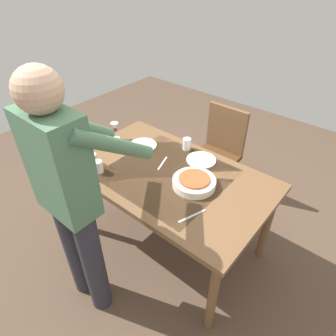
{
  "coord_description": "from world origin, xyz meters",
  "views": [
    {
      "loc": [
        -1.09,
        1.29,
        2.05
      ],
      "look_at": [
        0.0,
        0.0,
        0.8
      ],
      "focal_mm": 31.16,
      "sensor_mm": 36.0,
      "label": 1
    }
  ],
  "objects_px": {
    "wine_glass_left": "(115,128)",
    "water_cup_near_right": "(98,167)",
    "chair_near": "(219,148)",
    "water_cup_near_left": "(187,144)",
    "dinner_plate_far": "(201,160)",
    "water_cup_far_left": "(93,159)",
    "serving_bowl_pasta": "(194,182)",
    "person_server": "(71,195)",
    "wine_bottle": "(73,152)",
    "dining_table": "(168,181)",
    "dinner_plate_near": "(143,145)"
  },
  "relations": [
    {
      "from": "dinner_plate_far",
      "to": "water_cup_near_left",
      "type": "bearing_deg",
      "value": -17.64
    },
    {
      "from": "dining_table",
      "to": "dinner_plate_far",
      "type": "height_order",
      "value": "dinner_plate_far"
    },
    {
      "from": "person_server",
      "to": "water_cup_near_left",
      "type": "height_order",
      "value": "person_server"
    },
    {
      "from": "person_server",
      "to": "wine_glass_left",
      "type": "distance_m",
      "value": 0.99
    },
    {
      "from": "wine_glass_left",
      "to": "water_cup_near_left",
      "type": "relative_size",
      "value": 1.55
    },
    {
      "from": "chair_near",
      "to": "wine_glass_left",
      "type": "relative_size",
      "value": 6.03
    },
    {
      "from": "chair_near",
      "to": "wine_bottle",
      "type": "height_order",
      "value": "wine_bottle"
    },
    {
      "from": "water_cup_near_left",
      "to": "water_cup_near_right",
      "type": "xyz_separation_m",
      "value": [
        0.31,
        0.66,
        -0.0
      ]
    },
    {
      "from": "dining_table",
      "to": "wine_bottle",
      "type": "xyz_separation_m",
      "value": [
        0.62,
        0.36,
        0.19
      ]
    },
    {
      "from": "dining_table",
      "to": "wine_bottle",
      "type": "height_order",
      "value": "wine_bottle"
    },
    {
      "from": "dining_table",
      "to": "wine_glass_left",
      "type": "bearing_deg",
      "value": -7.83
    },
    {
      "from": "water_cup_near_right",
      "to": "serving_bowl_pasta",
      "type": "relative_size",
      "value": 0.32
    },
    {
      "from": "dining_table",
      "to": "dinner_plate_near",
      "type": "height_order",
      "value": "dinner_plate_near"
    },
    {
      "from": "wine_glass_left",
      "to": "serving_bowl_pasta",
      "type": "bearing_deg",
      "value": 174.78
    },
    {
      "from": "water_cup_near_left",
      "to": "serving_bowl_pasta",
      "type": "xyz_separation_m",
      "value": [
        -0.32,
        0.34,
        -0.02
      ]
    },
    {
      "from": "dining_table",
      "to": "water_cup_near_left",
      "type": "bearing_deg",
      "value": -74.92
    },
    {
      "from": "water_cup_near_right",
      "to": "water_cup_far_left",
      "type": "bearing_deg",
      "value": -18.4
    },
    {
      "from": "water_cup_far_left",
      "to": "dinner_plate_near",
      "type": "distance_m",
      "value": 0.45
    },
    {
      "from": "person_server",
      "to": "water_cup_near_right",
      "type": "relative_size",
      "value": 17.7
    },
    {
      "from": "chair_near",
      "to": "dinner_plate_far",
      "type": "bearing_deg",
      "value": 105.25
    },
    {
      "from": "chair_near",
      "to": "person_server",
      "type": "relative_size",
      "value": 0.54
    },
    {
      "from": "water_cup_near_right",
      "to": "water_cup_far_left",
      "type": "relative_size",
      "value": 1.06
    },
    {
      "from": "water_cup_near_right",
      "to": "dinner_plate_near",
      "type": "height_order",
      "value": "water_cup_near_right"
    },
    {
      "from": "dining_table",
      "to": "water_cup_near_right",
      "type": "bearing_deg",
      "value": 37.97
    },
    {
      "from": "wine_glass_left",
      "to": "water_cup_near_right",
      "type": "relative_size",
      "value": 1.58
    },
    {
      "from": "wine_bottle",
      "to": "water_cup_far_left",
      "type": "relative_size",
      "value": 3.28
    },
    {
      "from": "water_cup_near_left",
      "to": "serving_bowl_pasta",
      "type": "distance_m",
      "value": 0.47
    },
    {
      "from": "wine_glass_left",
      "to": "water_cup_near_right",
      "type": "height_order",
      "value": "wine_glass_left"
    },
    {
      "from": "dining_table",
      "to": "dinner_plate_far",
      "type": "xyz_separation_m",
      "value": [
        -0.09,
        -0.29,
        0.08
      ]
    },
    {
      "from": "dinner_plate_near",
      "to": "person_server",
      "type": "bearing_deg",
      "value": 108.79
    },
    {
      "from": "person_server",
      "to": "wine_bottle",
      "type": "relative_size",
      "value": 5.71
    },
    {
      "from": "person_server",
      "to": "water_cup_far_left",
      "type": "xyz_separation_m",
      "value": [
        0.4,
        -0.44,
        -0.17
      ]
    },
    {
      "from": "dining_table",
      "to": "chair_near",
      "type": "distance_m",
      "value": 0.85
    },
    {
      "from": "wine_bottle",
      "to": "water_cup_far_left",
      "type": "xyz_separation_m",
      "value": [
        -0.11,
        -0.09,
        -0.07
      ]
    },
    {
      "from": "water_cup_near_left",
      "to": "dinner_plate_far",
      "type": "xyz_separation_m",
      "value": [
        -0.19,
        0.06,
        -0.04
      ]
    },
    {
      "from": "dinner_plate_near",
      "to": "dinner_plate_far",
      "type": "relative_size",
      "value": 1.0
    },
    {
      "from": "water_cup_near_right",
      "to": "dinner_plate_far",
      "type": "height_order",
      "value": "water_cup_near_right"
    },
    {
      "from": "water_cup_near_left",
      "to": "serving_bowl_pasta",
      "type": "bearing_deg",
      "value": 133.27
    },
    {
      "from": "water_cup_near_left",
      "to": "serving_bowl_pasta",
      "type": "height_order",
      "value": "water_cup_near_left"
    },
    {
      "from": "chair_near",
      "to": "water_cup_near_right",
      "type": "distance_m",
      "value": 1.23
    },
    {
      "from": "dinner_plate_near",
      "to": "water_cup_near_left",
      "type": "bearing_deg",
      "value": -147.54
    },
    {
      "from": "water_cup_far_left",
      "to": "dinner_plate_near",
      "type": "relative_size",
      "value": 0.39
    },
    {
      "from": "wine_glass_left",
      "to": "water_cup_far_left",
      "type": "xyz_separation_m",
      "value": [
        -0.16,
        0.37,
        -0.06
      ]
    },
    {
      "from": "dinner_plate_near",
      "to": "dinner_plate_far",
      "type": "distance_m",
      "value": 0.51
    },
    {
      "from": "water_cup_near_left",
      "to": "water_cup_far_left",
      "type": "bearing_deg",
      "value": 56.42
    },
    {
      "from": "wine_bottle",
      "to": "serving_bowl_pasta",
      "type": "relative_size",
      "value": 0.99
    },
    {
      "from": "serving_bowl_pasta",
      "to": "water_cup_near_right",
      "type": "bearing_deg",
      "value": 27.21
    },
    {
      "from": "wine_bottle",
      "to": "wine_glass_left",
      "type": "bearing_deg",
      "value": -84.16
    },
    {
      "from": "wine_bottle",
      "to": "water_cup_near_left",
      "type": "height_order",
      "value": "wine_bottle"
    },
    {
      "from": "chair_near",
      "to": "wine_bottle",
      "type": "distance_m",
      "value": 1.36
    }
  ]
}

